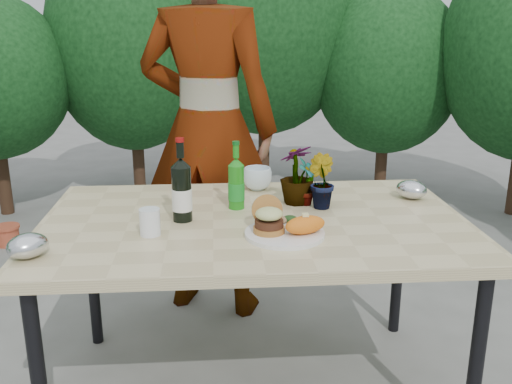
{
  "coord_description": "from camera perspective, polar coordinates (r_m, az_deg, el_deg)",
  "views": [
    {
      "loc": [
        -0.14,
        -2.03,
        1.47
      ],
      "look_at": [
        0.0,
        -0.08,
        0.88
      ],
      "focal_mm": 40.0,
      "sensor_mm": 36.0,
      "label": 1
    }
  ],
  "objects": [
    {
      "name": "wine_bottle",
      "position": [
        2.12,
        -7.44,
        0.12
      ],
      "size": [
        0.08,
        0.08,
        0.31
      ],
      "rotation": [
        0.0,
        0.0,
        -0.42
      ],
      "color": "black",
      "rests_on": "patio_table"
    },
    {
      "name": "plastic_cup",
      "position": [
        2.02,
        -10.56,
        -2.97
      ],
      "size": [
        0.07,
        0.07,
        0.09
      ],
      "primitive_type": "cylinder",
      "color": "white",
      "rests_on": "patio_table"
    },
    {
      "name": "seedling_right",
      "position": [
        2.31,
        4.1,
        1.76
      ],
      "size": [
        0.19,
        0.19,
        0.24
      ],
      "primitive_type": "imported",
      "rotation": [
        0.0,
        0.0,
        3.74
      ],
      "color": "#226021",
      "rests_on": "patio_table"
    },
    {
      "name": "sweet_potato",
      "position": [
        1.97,
        4.94,
        -3.29
      ],
      "size": [
        0.17,
        0.12,
        0.06
      ],
      "primitive_type": "ellipsoid",
      "rotation": [
        0.0,
        0.0,
        0.35
      ],
      "color": "orange",
      "rests_on": "dinner_plate"
    },
    {
      "name": "person",
      "position": [
        2.84,
        -4.81,
        6.38
      ],
      "size": [
        0.81,
        0.66,
        1.92
      ],
      "primitive_type": "imported",
      "rotation": [
        0.0,
        0.0,
        2.82
      ],
      "color": "#A16950",
      "rests_on": "ground"
    },
    {
      "name": "shrub_hedge",
      "position": [
        3.89,
        0.57,
        12.72
      ],
      "size": [
        6.91,
        5.15,
        2.37
      ],
      "color": "#382316",
      "rests_on": "ground"
    },
    {
      "name": "seedling_mid",
      "position": [
        2.28,
        6.48,
        1.07
      ],
      "size": [
        0.14,
        0.15,
        0.22
      ],
      "primitive_type": "imported",
      "rotation": [
        0.0,
        0.0,
        2.07
      ],
      "color": "#20591E",
      "rests_on": "patio_table"
    },
    {
      "name": "sparkling_water",
      "position": [
        2.25,
        -1.98,
        0.8
      ],
      "size": [
        0.07,
        0.07,
        0.27
      ],
      "rotation": [
        0.0,
        0.0,
        -0.02
      ],
      "color": "#1B8017",
      "rests_on": "patio_table"
    },
    {
      "name": "grilled_veg",
      "position": [
        2.07,
        3.05,
        -2.74
      ],
      "size": [
        0.08,
        0.05,
        0.03
      ],
      "color": "olive",
      "rests_on": "dinner_plate"
    },
    {
      "name": "foil_packet_left",
      "position": [
        1.94,
        -21.87,
        -5.01
      ],
      "size": [
        0.17,
        0.17,
        0.08
      ],
      "primitive_type": "ellipsoid",
      "rotation": [
        0.0,
        0.0,
        0.71
      ],
      "color": "silver",
      "rests_on": "patio_table"
    },
    {
      "name": "foil_packet_right",
      "position": [
        2.48,
        15.28,
        0.25
      ],
      "size": [
        0.17,
        0.17,
        0.08
      ],
      "primitive_type": "ellipsoid",
      "rotation": [
        0.0,
        0.0,
        2.36
      ],
      "color": "silver",
      "rests_on": "patio_table"
    },
    {
      "name": "terracotta_pot",
      "position": [
        4.24,
        -23.6,
        -3.96
      ],
      "size": [
        0.17,
        0.17,
        0.14
      ],
      "color": "#BB4C30",
      "rests_on": "ground"
    },
    {
      "name": "blue_bowl",
      "position": [
        2.52,
        0.14,
        1.34
      ],
      "size": [
        0.17,
        0.17,
        0.1
      ],
      "primitive_type": "imported",
      "rotation": [
        0.0,
        0.0,
        -0.39
      ],
      "color": "white",
      "rests_on": "patio_table"
    },
    {
      "name": "burger_stack",
      "position": [
        1.99,
        1.26,
        -2.61
      ],
      "size": [
        0.11,
        0.16,
        0.11
      ],
      "color": "#B7722D",
      "rests_on": "dinner_plate"
    },
    {
      "name": "dinner_plate",
      "position": [
        1.99,
        2.88,
        -4.19
      ],
      "size": [
        0.28,
        0.28,
        0.01
      ],
      "primitive_type": "cylinder",
      "color": "white",
      "rests_on": "patio_table"
    },
    {
      "name": "seedling_left",
      "position": [
        2.3,
        5.11,
        1.0
      ],
      "size": [
        0.11,
        0.12,
        0.2
      ],
      "primitive_type": "imported",
      "rotation": [
        0.0,
        0.0,
        0.99
      ],
      "color": "#23541C",
      "rests_on": "patio_table"
    },
    {
      "name": "patio_table",
      "position": [
        2.18,
        -0.16,
        -4.12
      ],
      "size": [
        1.6,
        1.0,
        0.75
      ],
      "color": "#CAB987",
      "rests_on": "ground"
    }
  ]
}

